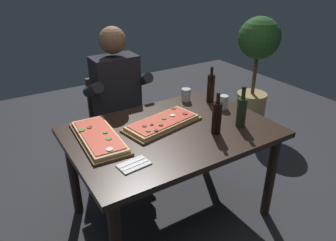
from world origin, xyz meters
The scene contains 13 objects.
ground_plane centered at (0.00, 0.00, 0.00)m, with size 6.40×6.40×0.00m, color #2D2D33.
dining_table centered at (0.00, 0.00, 0.64)m, with size 1.40×0.96×0.74m.
pizza_rectangular_front centered at (-0.02, 0.09, 0.76)m, with size 0.60×0.36×0.05m.
pizza_rectangular_left centered at (-0.48, 0.14, 0.76)m, with size 0.28×0.59×0.05m.
wine_bottle_dark centered at (0.54, 0.25, 0.86)m, with size 0.06×0.06×0.30m.
oil_bottle_amber centered at (0.44, -0.20, 0.85)m, with size 0.07×0.07×0.29m.
vinegar_bottle_green centered at (0.23, -0.20, 0.86)m, with size 0.06×0.06×0.29m.
tumbler_near_camera centered at (0.54, 0.09, 0.79)m, with size 0.07×0.07×0.11m.
tumbler_far_side centered at (0.38, 0.38, 0.79)m, with size 0.08×0.08×0.10m.
napkin_cutlery_set centered at (-0.42, -0.25, 0.74)m, with size 0.19×0.13×0.01m.
diner_chair centered at (-0.07, 0.86, 0.49)m, with size 0.44×0.44×0.87m.
seated_diner centered at (-0.07, 0.74, 0.74)m, with size 0.53×0.41×1.33m.
potted_plant_corner centered at (1.78, 0.93, 0.77)m, with size 0.48×0.48×1.25m.
Camera 1 is at (-1.05, -1.63, 1.78)m, focal length 33.92 mm.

